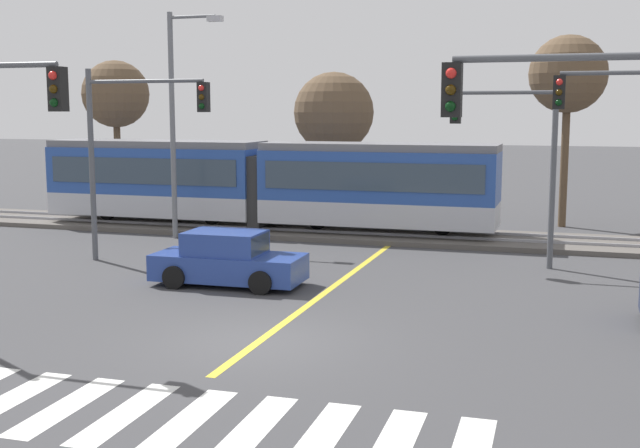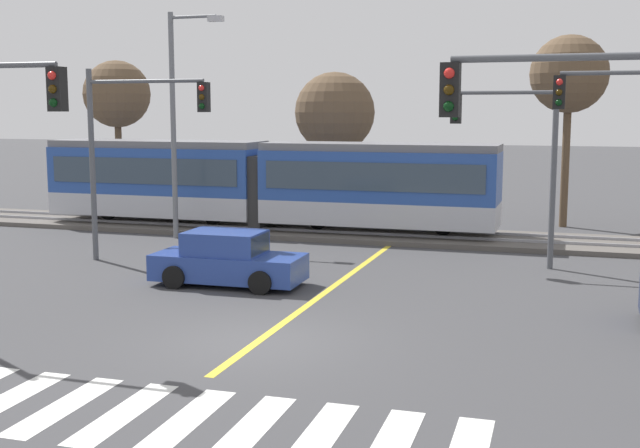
% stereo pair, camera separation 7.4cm
% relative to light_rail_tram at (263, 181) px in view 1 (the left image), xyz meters
% --- Properties ---
extents(ground_plane, '(200.00, 200.00, 0.00)m').
position_rel_light_rail_tram_xyz_m(ground_plane, '(5.58, -14.61, -2.05)').
color(ground_plane, '#3D3D3F').
extents(track_bed, '(120.00, 4.00, 0.18)m').
position_rel_light_rail_tram_xyz_m(track_bed, '(5.58, 0.01, -1.96)').
color(track_bed, '#56514C').
rests_on(track_bed, ground).
extents(rail_near, '(120.00, 0.08, 0.10)m').
position_rel_light_rail_tram_xyz_m(rail_near, '(5.58, -0.71, -1.82)').
color(rail_near, '#939399').
rests_on(rail_near, track_bed).
extents(rail_far, '(120.00, 0.08, 0.10)m').
position_rel_light_rail_tram_xyz_m(rail_far, '(5.58, 0.73, -1.82)').
color(rail_far, '#939399').
rests_on(rail_far, track_bed).
extents(light_rail_tram, '(18.50, 2.64, 3.43)m').
position_rel_light_rail_tram_xyz_m(light_rail_tram, '(0.00, 0.00, 0.00)').
color(light_rail_tram, '#B7BAC1').
rests_on(light_rail_tram, track_bed).
extents(crosswalk_stripe_2, '(0.60, 2.81, 0.01)m').
position_rel_light_rail_tram_xyz_m(crosswalk_stripe_2, '(2.83, -19.03, -2.04)').
color(crosswalk_stripe_2, silver).
rests_on(crosswalk_stripe_2, ground).
extents(crosswalk_stripe_3, '(0.60, 2.81, 0.01)m').
position_rel_light_rail_tram_xyz_m(crosswalk_stripe_3, '(3.93, -19.02, -2.04)').
color(crosswalk_stripe_3, silver).
rests_on(crosswalk_stripe_3, ground).
extents(crosswalk_stripe_4, '(0.60, 2.81, 0.01)m').
position_rel_light_rail_tram_xyz_m(crosswalk_stripe_4, '(5.03, -19.00, -2.04)').
color(crosswalk_stripe_4, silver).
rests_on(crosswalk_stripe_4, ground).
extents(crosswalk_stripe_5, '(0.60, 2.81, 0.01)m').
position_rel_light_rail_tram_xyz_m(crosswalk_stripe_5, '(6.13, -18.98, -2.04)').
color(crosswalk_stripe_5, silver).
rests_on(crosswalk_stripe_5, ground).
extents(crosswalk_stripe_6, '(0.60, 2.81, 0.01)m').
position_rel_light_rail_tram_xyz_m(crosswalk_stripe_6, '(7.23, -18.97, -2.04)').
color(crosswalk_stripe_6, silver).
rests_on(crosswalk_stripe_6, ground).
extents(crosswalk_stripe_7, '(0.60, 2.81, 0.01)m').
position_rel_light_rail_tram_xyz_m(crosswalk_stripe_7, '(8.33, -18.95, -2.04)').
color(crosswalk_stripe_7, silver).
rests_on(crosswalk_stripe_7, ground).
extents(crosswalk_stripe_8, '(0.60, 2.81, 0.01)m').
position_rel_light_rail_tram_xyz_m(crosswalk_stripe_8, '(9.43, -18.94, -2.04)').
color(crosswalk_stripe_8, silver).
rests_on(crosswalk_stripe_8, ground).
extents(lane_centre_line, '(0.20, 15.00, 0.01)m').
position_rel_light_rail_tram_xyz_m(lane_centre_line, '(5.58, -9.49, -2.05)').
color(lane_centre_line, gold).
rests_on(lane_centre_line, ground).
extents(sedan_crossing, '(4.23, 1.98, 1.52)m').
position_rel_light_rail_tram_xyz_m(sedan_crossing, '(2.70, -9.64, -1.35)').
color(sedan_crossing, '#284293').
rests_on(sedan_crossing, ground).
extents(traffic_light_far_right, '(3.25, 0.38, 5.79)m').
position_rel_light_rail_tram_xyz_m(traffic_light_far_right, '(10.14, -4.52, 1.77)').
color(traffic_light_far_right, '#515459').
rests_on(traffic_light_far_right, ground).
extents(traffic_light_mid_left, '(4.25, 0.38, 6.16)m').
position_rel_light_rail_tram_xyz_m(traffic_light_mid_left, '(-1.58, -7.44, 2.06)').
color(traffic_light_mid_left, '#515459').
rests_on(traffic_light_mid_left, ground).
extents(traffic_light_near_right, '(3.75, 0.38, 6.09)m').
position_rel_light_rail_tram_xyz_m(traffic_light_near_right, '(12.03, -16.33, 1.99)').
color(traffic_light_near_right, '#515459').
rests_on(traffic_light_near_right, ground).
extents(street_lamp_west, '(2.21, 0.28, 8.45)m').
position_rel_light_rail_tram_xyz_m(street_lamp_west, '(-2.43, -2.56, 2.75)').
color(street_lamp_west, slate).
rests_on(street_lamp_west, ground).
extents(bare_tree_far_west, '(3.16, 3.16, 7.20)m').
position_rel_light_rail_tram_xyz_m(bare_tree_far_west, '(-9.02, 3.96, 3.52)').
color(bare_tree_far_west, brown).
rests_on(bare_tree_far_west, ground).
extents(bare_tree_west, '(3.69, 3.69, 6.60)m').
position_rel_light_rail_tram_xyz_m(bare_tree_west, '(1.22, 5.84, 2.69)').
color(bare_tree_west, brown).
rests_on(bare_tree_west, ground).
extents(bare_tree_east, '(3.18, 3.18, 7.92)m').
position_rel_light_rail_tram_xyz_m(bare_tree_east, '(11.48, 5.00, 4.22)').
color(bare_tree_east, brown).
rests_on(bare_tree_east, ground).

